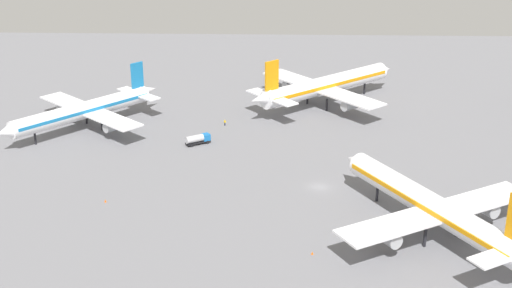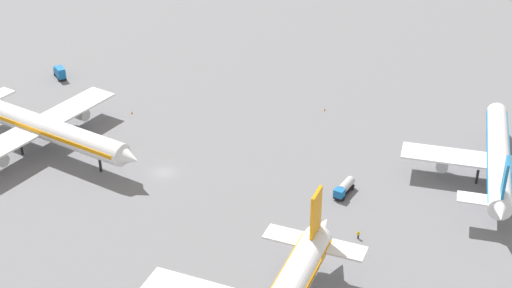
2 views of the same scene
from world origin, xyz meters
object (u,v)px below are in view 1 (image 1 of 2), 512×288
(fuel_truck, at_px, (198,139))
(safety_cone_near_gate, at_px, (312,253))
(airplane_at_gate, at_px, (84,110))
(safety_cone_mid_apron, at_px, (105,201))
(airplane_distant, at_px, (432,207))
(ground_crew_worker, at_px, (225,122))
(airplane_taxiing, at_px, (325,85))

(fuel_truck, relative_size, safety_cone_near_gate, 10.60)
(airplane_at_gate, relative_size, safety_cone_mid_apron, 65.20)
(airplane_distant, relative_size, fuel_truck, 7.59)
(ground_crew_worker, distance_m, safety_cone_mid_apron, 51.43)
(airplane_distant, height_order, safety_cone_near_gate, airplane_distant)
(airplane_distant, xyz_separation_m, safety_cone_near_gate, (-8.15, 22.72, -5.64))
(airplane_at_gate, height_order, ground_crew_worker, airplane_at_gate)
(airplane_taxiing, relative_size, safety_cone_mid_apron, 75.03)
(airplane_at_gate, bearing_deg, airplane_distant, 97.99)
(fuel_truck, distance_m, safety_cone_near_gate, 59.10)
(airplane_at_gate, xyz_separation_m, safety_cone_near_gate, (-62.37, -57.21, -5.05))
(airplane_distant, distance_m, safety_cone_mid_apron, 66.34)
(ground_crew_worker, bearing_deg, airplane_taxiing, -18.20)
(airplane_distant, height_order, ground_crew_worker, airplane_distant)
(fuel_truck, bearing_deg, airplane_at_gate, 131.23)
(airplane_taxiing, height_order, ground_crew_worker, airplane_taxiing)
(airplane_taxiing, xyz_separation_m, airplane_distant, (-76.15, -15.71, -0.13))
(fuel_truck, xyz_separation_m, safety_cone_mid_apron, (-32.97, 15.87, -1.09))
(airplane_at_gate, bearing_deg, ground_crew_worker, 138.59)
(airplane_at_gate, distance_m, safety_cone_mid_apron, 45.31)
(airplane_taxiing, bearing_deg, safety_cone_mid_apron, -168.07)
(airplane_taxiing, distance_m, safety_cone_near_gate, 84.78)
(ground_crew_worker, bearing_deg, safety_cone_near_gate, -123.68)
(fuel_truck, relative_size, safety_cone_mid_apron, 10.60)
(ground_crew_worker, xyz_separation_m, safety_cone_mid_apron, (-46.64, 21.67, -0.55))
(airplane_distant, bearing_deg, airplane_taxiing, -18.90)
(airplane_taxiing, relative_size, ground_crew_worker, 26.96)
(airplane_at_gate, xyz_separation_m, fuel_truck, (-9.53, -30.75, -3.96))
(safety_cone_near_gate, height_order, safety_cone_mid_apron, same)
(fuel_truck, bearing_deg, ground_crew_worker, 35.44)
(fuel_truck, distance_m, ground_crew_worker, 14.86)
(safety_cone_near_gate, distance_m, safety_cone_mid_apron, 46.76)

